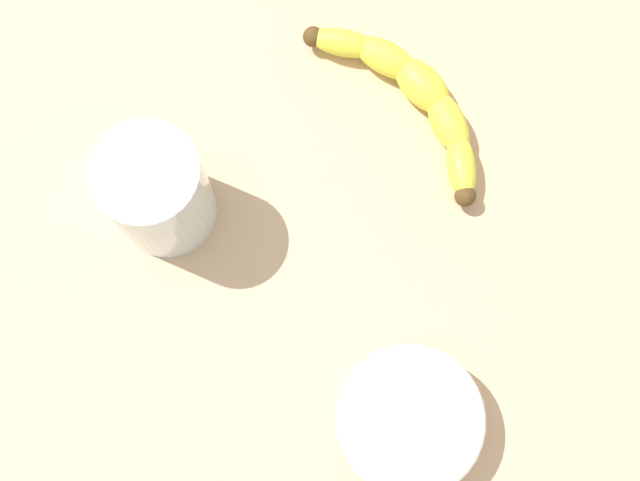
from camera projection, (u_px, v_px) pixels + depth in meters
wooden_tabletop at (259, 249)px, 77.54cm from camera, size 120.00×120.00×3.00cm
banana at (412, 93)px, 77.73cm from camera, size 18.96×16.41×3.69cm
smoothie_glass at (158, 193)px, 71.37cm from camera, size 9.21×9.21×11.89cm
ceramic_bowl at (409, 420)px, 69.49cm from camera, size 12.77×12.77×4.84cm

